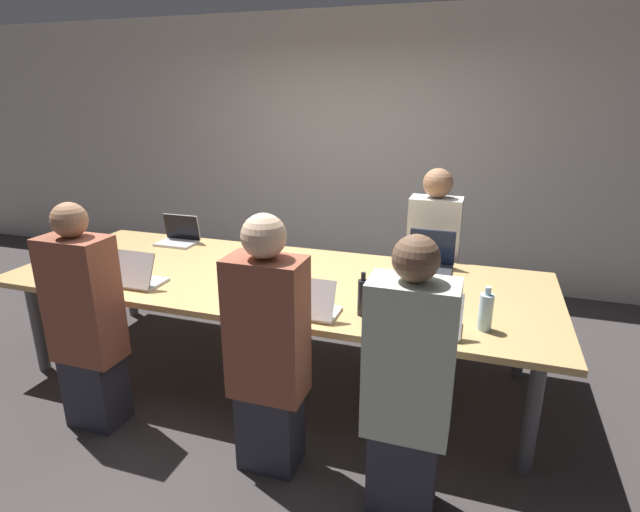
% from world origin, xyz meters
% --- Properties ---
extents(ground_plane, '(24.00, 24.00, 0.00)m').
position_xyz_m(ground_plane, '(0.00, 0.00, 0.00)').
color(ground_plane, '#383333').
extents(curtain_wall, '(12.00, 0.06, 2.80)m').
position_xyz_m(curtain_wall, '(0.00, 2.29, 1.40)').
color(curtain_wall, beige).
rests_on(curtain_wall, ground_plane).
extents(conference_table, '(3.74, 1.39, 0.76)m').
position_xyz_m(conference_table, '(0.00, 0.00, 0.71)').
color(conference_table, tan).
rests_on(conference_table, ground_plane).
extents(laptop_near_left, '(0.32, 0.25, 0.24)m').
position_xyz_m(laptop_near_left, '(-0.81, -0.45, 0.83)').
color(laptop_near_left, '#B7B7BC').
rests_on(laptop_near_left, conference_table).
extents(person_near_left, '(0.40, 0.24, 1.41)m').
position_xyz_m(person_near_left, '(-0.85, -0.89, 0.68)').
color(person_near_left, '#2D2D38').
rests_on(person_near_left, ground_plane).
extents(laptop_near_midright, '(0.33, 0.24, 0.23)m').
position_xyz_m(laptop_near_midright, '(0.44, -0.54, 0.83)').
color(laptop_near_midright, silver).
rests_on(laptop_near_midright, conference_table).
extents(person_near_midright, '(0.40, 0.24, 1.44)m').
position_xyz_m(person_near_midright, '(0.34, -0.89, 0.70)').
color(person_near_midright, '#2D2D38').
rests_on(person_near_midright, ground_plane).
extents(cup_near_midright, '(0.09, 0.09, 0.10)m').
position_xyz_m(cup_near_midright, '(0.20, -0.50, 0.81)').
color(cup_near_midright, brown).
rests_on(cup_near_midright, conference_table).
extents(bottle_near_midright, '(0.06, 0.06, 0.26)m').
position_xyz_m(bottle_near_midright, '(0.73, -0.43, 0.87)').
color(bottle_near_midright, black).
rests_on(bottle_near_midright, conference_table).
extents(laptop_far_left, '(0.33, 0.23, 0.24)m').
position_xyz_m(laptop_far_left, '(-1.10, 0.50, 0.83)').
color(laptop_far_left, '#B7B7BC').
rests_on(laptop_far_left, conference_table).
extents(laptop_far_right, '(0.33, 0.28, 0.28)m').
position_xyz_m(laptop_far_right, '(1.01, 0.50, 0.84)').
color(laptop_far_right, '#333338').
rests_on(laptop_far_right, conference_table).
extents(person_far_right, '(0.40, 0.24, 1.44)m').
position_xyz_m(person_far_right, '(0.99, 0.89, 0.71)').
color(person_far_right, '#2D2D38').
rests_on(person_far_right, ground_plane).
extents(laptop_near_right, '(0.33, 0.25, 0.24)m').
position_xyz_m(laptop_near_right, '(1.12, -0.52, 0.83)').
color(laptop_near_right, silver).
rests_on(laptop_near_right, conference_table).
extents(person_near_right, '(0.40, 0.24, 1.42)m').
position_xyz_m(person_near_right, '(1.08, -0.97, 0.69)').
color(person_near_right, '#2D2D38').
rests_on(person_near_right, ground_plane).
extents(bottle_near_right, '(0.08, 0.08, 0.25)m').
position_xyz_m(bottle_near_right, '(1.40, -0.40, 0.87)').
color(bottle_near_right, '#ADD1E0').
rests_on(bottle_near_right, conference_table).
extents(stapler, '(0.05, 0.15, 0.05)m').
position_xyz_m(stapler, '(0.19, -0.17, 0.79)').
color(stapler, black).
rests_on(stapler, conference_table).
extents(notebook, '(0.23, 0.20, 0.02)m').
position_xyz_m(notebook, '(-0.06, 0.01, 0.77)').
color(notebook, silver).
rests_on(notebook, conference_table).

